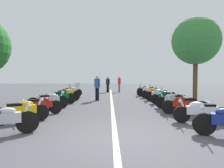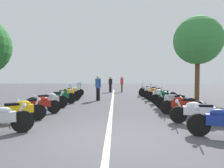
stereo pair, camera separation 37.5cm
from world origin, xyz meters
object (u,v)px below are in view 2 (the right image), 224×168
at_px(motorcycle_left_row_2, 39,105).
at_px(motorcycle_right_row_8, 150,90).
at_px(motorcycle_left_row_4, 60,97).
at_px(bystander_1, 122,83).
at_px(bystander_0, 98,86).
at_px(motorcycle_left_row_7, 73,91).
at_px(motorcycle_right_row_6, 155,93).
at_px(motorcycle_right_row_7, 151,91).
at_px(motorcycle_right_row_1, 198,112).
at_px(motorcycle_right_row_4, 167,97).
at_px(motorcycle_right_row_5, 161,94).
at_px(motorcycle_left_row_1, 19,110).
at_px(motorcycle_left_row_6, 71,92).
at_px(motorcycle_left_row_3, 48,100).
at_px(motorcycle_right_row_3, 175,100).
at_px(motorcycle_left_row_5, 67,94).
at_px(roadside_tree_1, 198,41).
at_px(motorcycle_right_row_2, 183,105).
at_px(bystander_3, 110,83).
at_px(traffic_cone_0, 175,96).

height_order(motorcycle_left_row_2, motorcycle_right_row_8, motorcycle_right_row_8).
distance_m(motorcycle_left_row_4, bystander_1, 10.13).
bearing_deg(bystander_0, motorcycle_left_row_7, -98.94).
bearing_deg(bystander_0, motorcycle_right_row_6, 148.28).
relative_size(motorcycle_right_row_7, bystander_0, 1.16).
xyz_separation_m(motorcycle_right_row_1, motorcycle_right_row_4, (5.06, -0.14, 0.01)).
bearing_deg(motorcycle_right_row_5, motorcycle_left_row_2, 57.84).
bearing_deg(motorcycle_right_row_1, motorcycle_left_row_7, -44.93).
distance_m(motorcycle_left_row_1, motorcycle_left_row_6, 7.99).
distance_m(motorcycle_left_row_3, bystander_1, 11.83).
height_order(motorcycle_right_row_5, motorcycle_right_row_6, motorcycle_right_row_5).
height_order(motorcycle_right_row_3, motorcycle_right_row_7, motorcycle_right_row_7).
bearing_deg(motorcycle_right_row_8, motorcycle_right_row_7, 92.18).
bearing_deg(motorcycle_right_row_6, motorcycle_left_row_5, 33.47).
height_order(motorcycle_left_row_2, motorcycle_right_row_4, motorcycle_right_row_4).
height_order(motorcycle_left_row_2, motorcycle_left_row_3, motorcycle_left_row_3).
distance_m(motorcycle_right_row_6, roadside_tree_1, 4.81).
distance_m(motorcycle_left_row_3, motorcycle_right_row_6, 8.26).
relative_size(motorcycle_right_row_2, motorcycle_right_row_3, 0.99).
bearing_deg(motorcycle_left_row_5, bystander_3, 42.34).
bearing_deg(motorcycle_right_row_8, motorcycle_left_row_1, 68.91).
height_order(motorcycle_left_row_3, roadside_tree_1, roadside_tree_1).
relative_size(motorcycle_left_row_3, motorcycle_left_row_5, 0.98).
bearing_deg(motorcycle_left_row_4, motorcycle_right_row_7, 5.34).
distance_m(motorcycle_left_row_7, motorcycle_right_row_2, 10.42).
xyz_separation_m(motorcycle_left_row_5, motorcycle_right_row_2, (-4.90, -6.38, -0.01)).
height_order(motorcycle_left_row_3, bystander_1, bystander_1).
bearing_deg(motorcycle_right_row_3, motorcycle_left_row_5, -7.31).
height_order(motorcycle_right_row_1, motorcycle_right_row_3, motorcycle_right_row_3).
relative_size(motorcycle_right_row_1, bystander_3, 1.24).
xyz_separation_m(motorcycle_left_row_1, bystander_3, (13.92, -3.11, 0.50)).
distance_m(traffic_cone_0, bystander_3, 8.42).
height_order(motorcycle_left_row_7, motorcycle_right_row_7, motorcycle_right_row_7).
bearing_deg(bystander_1, motorcycle_right_row_3, -62.27).
bearing_deg(bystander_1, bystander_0, -89.25).
height_order(motorcycle_left_row_1, traffic_cone_0, motorcycle_left_row_1).
relative_size(motorcycle_right_row_2, bystander_1, 1.18).
bearing_deg(bystander_3, motorcycle_right_row_4, 65.19).
xyz_separation_m(motorcycle_left_row_7, motorcycle_right_row_2, (-8.09, -6.56, -0.00)).
height_order(motorcycle_left_row_6, motorcycle_left_row_7, motorcycle_left_row_6).
xyz_separation_m(motorcycle_right_row_3, motorcycle_right_row_7, (6.52, 0.13, 0.01)).
relative_size(motorcycle_left_row_7, motorcycle_right_row_2, 0.83).
bearing_deg(motorcycle_right_row_4, motorcycle_left_row_4, 12.75).
xyz_separation_m(motorcycle_right_row_2, motorcycle_right_row_5, (4.91, -0.10, 0.02)).
xyz_separation_m(motorcycle_left_row_3, bystander_3, (10.90, -3.01, 0.49)).
xyz_separation_m(motorcycle_left_row_6, motorcycle_right_row_6, (0.03, -6.49, -0.01)).
relative_size(motorcycle_left_row_3, motorcycle_left_row_6, 1.10).
relative_size(motorcycle_left_row_4, motorcycle_right_row_8, 0.89).
xyz_separation_m(motorcycle_right_row_2, motorcycle_right_row_3, (1.58, -0.08, 0.01)).
xyz_separation_m(motorcycle_left_row_3, motorcycle_right_row_2, (-1.54, -6.54, -0.01)).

